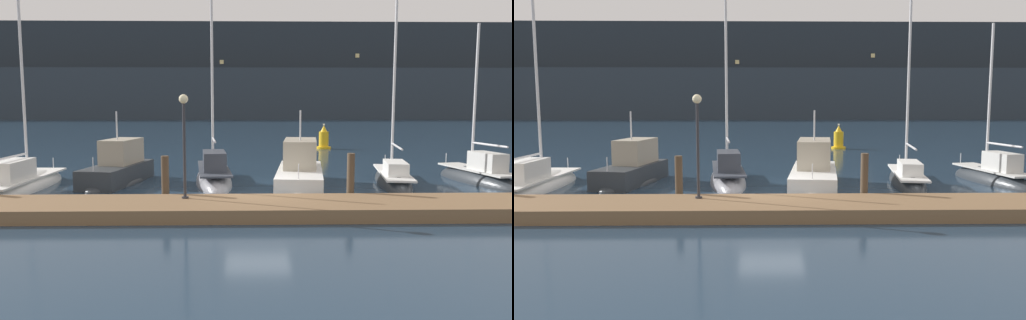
% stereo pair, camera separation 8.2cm
% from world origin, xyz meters
% --- Properties ---
extents(ground_plane, '(400.00, 400.00, 0.00)m').
position_xyz_m(ground_plane, '(0.00, 0.00, 0.00)').
color(ground_plane, '#1E3347').
extents(dock, '(29.64, 2.80, 0.45)m').
position_xyz_m(dock, '(0.00, -2.31, 0.23)').
color(dock, brown).
rests_on(dock, ground).
extents(mooring_pile_1, '(0.28, 0.28, 1.81)m').
position_xyz_m(mooring_pile_1, '(-3.41, -0.66, 0.91)').
color(mooring_pile_1, '#4C3D2D').
rests_on(mooring_pile_1, ground).
extents(mooring_pile_2, '(0.28, 0.28, 1.89)m').
position_xyz_m(mooring_pile_2, '(3.41, -0.66, 0.95)').
color(mooring_pile_2, '#4C3D2D').
rests_on(mooring_pile_2, ground).
extents(sailboat_berth_1, '(2.08, 7.29, 8.76)m').
position_xyz_m(sailboat_berth_1, '(-10.13, 2.60, 0.14)').
color(sailboat_berth_1, white).
rests_on(sailboat_berth_1, ground).
extents(motorboat_berth_2, '(2.82, 5.61, 3.82)m').
position_xyz_m(motorboat_berth_2, '(-6.37, 4.22, 0.40)').
color(motorboat_berth_2, '#2D3338').
rests_on(motorboat_berth_2, ground).
extents(sailboat_berth_3, '(2.32, 6.70, 9.34)m').
position_xyz_m(sailboat_berth_3, '(-1.94, 4.15, 0.16)').
color(sailboat_berth_3, gray).
rests_on(sailboat_berth_3, ground).
extents(motorboat_berth_4, '(2.92, 6.87, 4.08)m').
position_xyz_m(motorboat_berth_4, '(1.95, 3.11, 0.34)').
color(motorboat_berth_4, white).
rests_on(motorboat_berth_4, ground).
extents(sailboat_berth_5, '(2.45, 6.65, 9.89)m').
position_xyz_m(sailboat_berth_5, '(6.36, 3.87, 0.12)').
color(sailboat_berth_5, '#2D3338').
rests_on(sailboat_berth_5, ground).
extents(sailboat_berth_6, '(2.40, 5.78, 8.05)m').
position_xyz_m(sailboat_berth_6, '(10.38, 3.96, 0.16)').
color(sailboat_berth_6, '#2D3338').
rests_on(sailboat_berth_6, ground).
extents(channel_buoy, '(1.14, 1.14, 1.98)m').
position_xyz_m(channel_buoy, '(5.74, 20.33, 0.74)').
color(channel_buoy, gold).
rests_on(channel_buoy, ground).
extents(dock_lamppost, '(0.32, 0.32, 3.58)m').
position_xyz_m(dock_lamppost, '(-2.57, -1.71, 2.88)').
color(dock_lamppost, '#2D2D33').
rests_on(dock_lamppost, dock).
extents(hillside_backdrop, '(240.00, 23.00, 19.56)m').
position_xyz_m(hillside_backdrop, '(0.92, 90.51, 9.01)').
color(hillside_backdrop, '#232B33').
rests_on(hillside_backdrop, ground).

